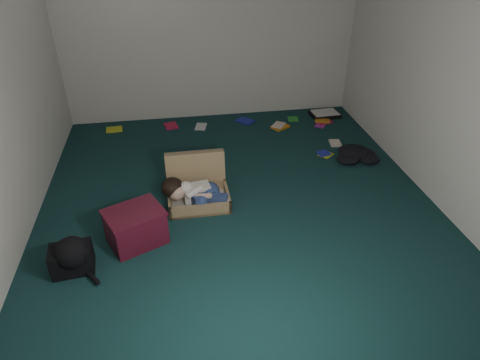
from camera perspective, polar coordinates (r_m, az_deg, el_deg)
name	(u,v)px	position (r m, az deg, el deg)	size (l,w,h in m)	color
floor	(238,201)	(4.46, -0.32, -2.80)	(4.50, 4.50, 0.00)	#102F2F
wall_back	(210,24)	(6.02, -4.04, 20.06)	(4.50, 4.50, 0.00)	silver
wall_front	(319,248)	(1.94, 10.48, -8.86)	(4.50, 4.50, 0.00)	silver
wall_right	(446,68)	(4.61, 25.72, 13.29)	(4.50, 4.50, 0.00)	silver
suitcase	(197,187)	(4.45, -5.71, -0.93)	(0.62, 0.61, 0.45)	#987C54
person	(194,192)	(4.30, -6.12, -1.65)	(0.67, 0.32, 0.28)	silver
maroon_bin	(136,227)	(3.95, -13.74, -6.07)	(0.61, 0.55, 0.34)	#4A0F1F
backpack	(72,258)	(3.85, -21.53, -9.67)	(0.42, 0.34, 0.25)	black
clothing_pile	(357,153)	(5.38, 15.33, 3.48)	(0.46, 0.38, 0.15)	black
paper_tray	(325,114)	(6.49, 11.25, 8.62)	(0.43, 0.34, 0.06)	black
book_scatter	(260,129)	(5.95, 2.71, 6.82)	(3.15, 1.38, 0.02)	gold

